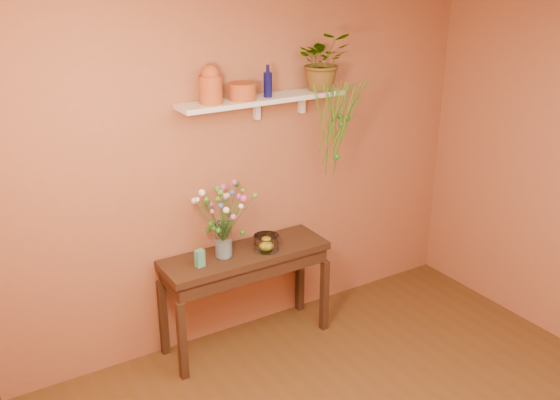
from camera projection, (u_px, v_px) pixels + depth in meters
room at (436, 274)px, 3.25m from camera, size 4.04×4.04×2.70m
sideboard at (246, 265)px, 4.82m from camera, size 1.30×0.42×0.79m
wall_shelf at (264, 100)px, 4.57m from camera, size 1.30×0.24×0.19m
terracotta_jug at (211, 85)px, 4.29m from camera, size 0.18×0.18×0.27m
terracotta_pot at (242, 91)px, 4.44m from camera, size 0.22×0.22×0.12m
blue_bottle at (268, 84)px, 4.51m from camera, size 0.08×0.08×0.23m
spider_plant at (323, 61)px, 4.71m from camera, size 0.49×0.46×0.44m
plant_fronds at (338, 123)px, 4.76m from camera, size 0.51×0.33×0.76m
glass_vase at (223, 242)px, 4.66m from camera, size 0.13×0.13×0.27m
bouquet at (222, 203)px, 4.55m from camera, size 0.43×0.48×0.45m
glass_bowl at (266, 243)px, 4.79m from camera, size 0.20×0.20×0.12m
lemon at (266, 245)px, 4.79m from camera, size 0.07×0.07×0.07m
carton at (200, 258)px, 4.52m from camera, size 0.07×0.06×0.13m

